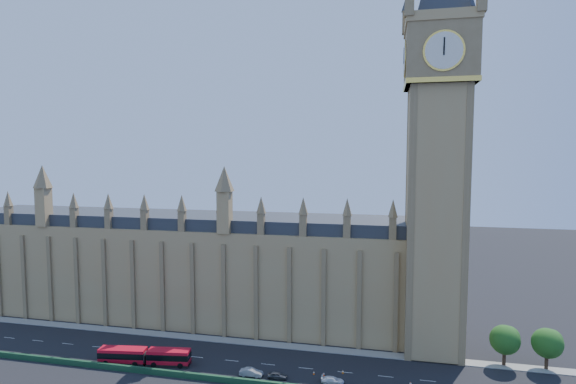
% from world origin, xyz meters
% --- Properties ---
extents(ground, '(400.00, 400.00, 0.00)m').
position_xyz_m(ground, '(0.00, 0.00, 0.00)').
color(ground, black).
rests_on(ground, ground).
extents(palace_westminster, '(120.00, 20.00, 28.00)m').
position_xyz_m(palace_westminster, '(-25.00, 22.00, 13.86)').
color(palace_westminster, tan).
rests_on(palace_westminster, ground).
extents(elizabeth_tower, '(20.59, 20.59, 105.00)m').
position_xyz_m(elizabeth_tower, '(38.00, 13.99, 54.56)').
color(elizabeth_tower, tan).
rests_on(elizabeth_tower, ground).
extents(bridge_parapet, '(160.00, 0.60, 1.20)m').
position_xyz_m(bridge_parapet, '(0.00, -9.00, 0.60)').
color(bridge_parapet, '#1E4C2D').
rests_on(bridge_parapet, ground).
extents(kerb_north, '(160.00, 3.00, 0.16)m').
position_xyz_m(kerb_north, '(0.00, 9.50, 0.08)').
color(kerb_north, gray).
rests_on(kerb_north, ground).
extents(tree_east_near, '(6.00, 6.00, 8.50)m').
position_xyz_m(tree_east_near, '(52.22, 10.08, 5.64)').
color(tree_east_near, '#382619').
rests_on(tree_east_near, ground).
extents(tree_east_far, '(6.00, 6.00, 8.50)m').
position_xyz_m(tree_east_far, '(60.22, 10.08, 5.64)').
color(tree_east_far, '#382619').
rests_on(tree_east_far, ground).
extents(red_bus, '(19.38, 5.38, 3.26)m').
position_xyz_m(red_bus, '(-21.28, -5.31, 1.72)').
color(red_bus, red).
rests_on(red_bus, ground).
extents(car_grey, '(3.93, 1.80, 1.31)m').
position_xyz_m(car_grey, '(7.29, -5.37, 0.65)').
color(car_grey, '#3B3D42').
rests_on(car_grey, ground).
extents(car_silver, '(4.60, 1.65, 1.51)m').
position_xyz_m(car_silver, '(2.00, -5.49, 0.76)').
color(car_silver, '#979A9E').
rests_on(car_silver, ground).
extents(car_white, '(4.45, 1.97, 1.27)m').
position_xyz_m(car_white, '(18.07, -4.92, 0.64)').
color(car_white, white).
rests_on(car_white, ground).
extents(cone_a, '(0.51, 0.51, 0.68)m').
position_xyz_m(cone_a, '(16.01, -2.43, 0.34)').
color(cone_a, black).
rests_on(cone_a, ground).
extents(cone_b, '(0.48, 0.48, 0.63)m').
position_xyz_m(cone_b, '(14.00, -2.24, 0.31)').
color(cone_b, black).
rests_on(cone_b, ground).
extents(cone_c, '(0.48, 0.48, 0.68)m').
position_xyz_m(cone_c, '(19.61, -0.55, 0.33)').
color(cone_c, black).
rests_on(cone_c, ground).
extents(cone_d, '(0.65, 0.65, 0.80)m').
position_xyz_m(cone_d, '(32.60, -2.72, 0.39)').
color(cone_d, black).
rests_on(cone_d, ground).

